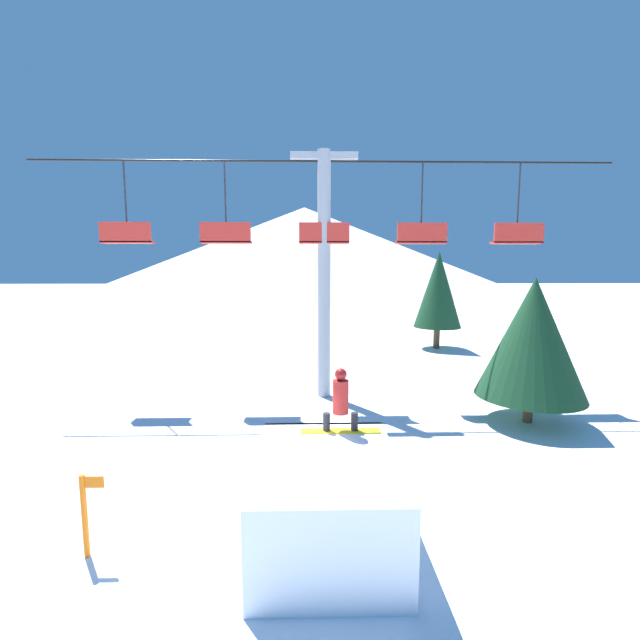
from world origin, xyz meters
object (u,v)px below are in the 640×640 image
pine_tree_near (532,338)px  snowboarder (341,401)px  distant_skier (502,375)px  trail_marker (85,513)px  snow_ramp (326,501)px

pine_tree_near → snowboarder: bearing=-143.3°
snowboarder → distant_skier: snowboarder is taller
pine_tree_near → trail_marker: (-10.63, -6.02, -1.92)m
snow_ramp → pine_tree_near: 8.96m
snow_ramp → distant_skier: 11.49m
snowboarder → distant_skier: (6.85, 7.84, -1.57)m
pine_tree_near → distant_skier: bearing=79.2°
snowboarder → trail_marker: size_ratio=1.10×
snow_ramp → pine_tree_near: bearing=41.4°
snow_ramp → trail_marker: bearing=-176.7°
snow_ramp → trail_marker: (-4.05, -0.24, -0.03)m
distant_skier → snow_ramp: bearing=-128.7°
pine_tree_near → snow_ramp: bearing=-138.6°
pine_tree_near → trail_marker: pine_tree_near is taller
snow_ramp → distant_skier: (7.18, 8.97, -0.14)m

